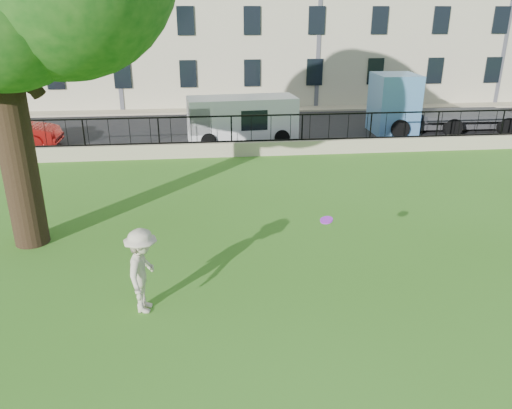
{
  "coord_description": "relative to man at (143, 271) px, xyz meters",
  "views": [
    {
      "loc": [
        -1.19,
        -8.5,
        5.81
      ],
      "look_at": [
        0.11,
        3.5,
        1.08
      ],
      "focal_mm": 35.0,
      "sensor_mm": 36.0,
      "label": 1
    }
  ],
  "objects": [
    {
      "name": "ground",
      "position": [
        2.5,
        -0.54,
        -0.9
      ],
      "size": [
        120.0,
        120.0,
        0.0
      ],
      "primitive_type": "plane",
      "color": "#3A751C",
      "rests_on": "ground"
    },
    {
      "name": "retaining_wall",
      "position": [
        2.5,
        11.46,
        -0.6
      ],
      "size": [
        50.0,
        0.4,
        0.6
      ],
      "primitive_type": "cube",
      "color": "tan",
      "rests_on": "ground"
    },
    {
      "name": "iron_railing",
      "position": [
        2.5,
        11.46,
        0.25
      ],
      "size": [
        50.0,
        0.05,
        1.13
      ],
      "color": "black",
      "rests_on": "retaining_wall"
    },
    {
      "name": "street",
      "position": [
        2.5,
        16.16,
        -0.9
      ],
      "size": [
        60.0,
        9.0,
        0.01
      ],
      "primitive_type": "cube",
      "color": "black",
      "rests_on": "ground"
    },
    {
      "name": "sidewalk",
      "position": [
        2.5,
        21.36,
        -0.84
      ],
      "size": [
        60.0,
        1.4,
        0.12
      ],
      "primitive_type": "cube",
      "color": "tan",
      "rests_on": "ground"
    },
    {
      "name": "man",
      "position": [
        0.0,
        0.0,
        0.0
      ],
      "size": [
        0.83,
        1.25,
        1.81
      ],
      "primitive_type": "imported",
      "rotation": [
        0.0,
        0.0,
        1.43
      ],
      "color": "beige",
      "rests_on": "ground"
    },
    {
      "name": "frisbee",
      "position": [
        3.8,
        0.29,
        0.82
      ],
      "size": [
        0.35,
        0.35,
        0.12
      ],
      "primitive_type": "cylinder",
      "rotation": [
        0.21,
        -0.14,
        -0.38
      ],
      "color": "purple"
    },
    {
      "name": "red_sedan",
      "position": [
        -7.26,
        13.86,
        -0.2
      ],
      "size": [
        4.31,
        1.54,
        1.42
      ],
      "primitive_type": "imported",
      "rotation": [
        0.0,
        0.0,
        1.58
      ],
      "color": "red",
      "rests_on": "street"
    },
    {
      "name": "white_van",
      "position": [
        3.14,
        13.86,
        0.14
      ],
      "size": [
        5.1,
        2.37,
        2.08
      ],
      "primitive_type": "cube",
      "rotation": [
        0.0,
        0.0,
        0.09
      ],
      "color": "silver",
      "rests_on": "street"
    },
    {
      "name": "blue_truck",
      "position": [
        13.23,
        14.86,
        0.54
      ],
      "size": [
        6.95,
        2.61,
        2.89
      ],
      "primitive_type": "cube",
      "rotation": [
        0.0,
        0.0,
        -0.02
      ],
      "color": "#5084BC",
      "rests_on": "street"
    }
  ]
}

